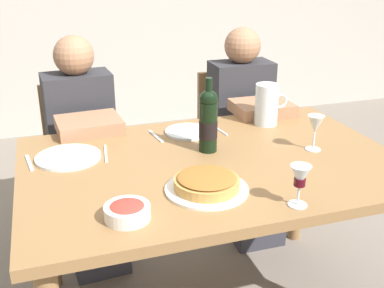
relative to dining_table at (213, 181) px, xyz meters
name	(u,v)px	position (x,y,z in m)	size (l,w,h in m)	color
dining_table	(213,181)	(0.00, 0.00, 0.00)	(1.50, 1.00, 0.76)	olive
wine_bottle	(208,121)	(0.01, 0.10, 0.22)	(0.08, 0.08, 0.31)	black
water_pitcher	(267,107)	(0.39, 0.32, 0.18)	(0.17, 0.11, 0.20)	silver
baked_tart	(207,183)	(-0.11, -0.23, 0.12)	(0.29, 0.29, 0.06)	white
salad_bowl	(127,211)	(-0.41, -0.33, 0.12)	(0.14, 0.14, 0.05)	white
wine_glass_left_diner	(315,125)	(0.44, -0.03, 0.20)	(0.07, 0.07, 0.15)	silver
wine_glass_right_diner	(300,178)	(0.14, -0.42, 0.19)	(0.07, 0.07, 0.14)	silver
dinner_plate_left_setting	(187,132)	(0.00, 0.33, 0.10)	(0.21, 0.21, 0.01)	silver
dinner_plate_right_setting	(68,157)	(-0.55, 0.20, 0.10)	(0.26, 0.26, 0.01)	silver
fork_left_setting	(156,136)	(-0.15, 0.33, 0.09)	(0.16, 0.01, 0.01)	silver
knife_left_setting	(218,129)	(0.15, 0.33, 0.09)	(0.18, 0.01, 0.01)	silver
knife_right_setting	(106,153)	(-0.40, 0.20, 0.09)	(0.18, 0.01, 0.01)	silver
spoon_right_setting	(29,163)	(-0.70, 0.20, 0.09)	(0.16, 0.01, 0.01)	silver
chair_left	(80,152)	(-0.46, 0.89, -0.17)	(0.43, 0.43, 0.87)	olive
diner_left	(86,147)	(-0.44, 0.66, -0.05)	(0.36, 0.52, 1.16)	#2D2D33
chair_right	(231,134)	(0.45, 0.88, -0.17)	(0.40, 0.40, 0.87)	olive
diner_right	(247,129)	(0.45, 0.64, -0.05)	(0.34, 0.50, 1.16)	#2D2D33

